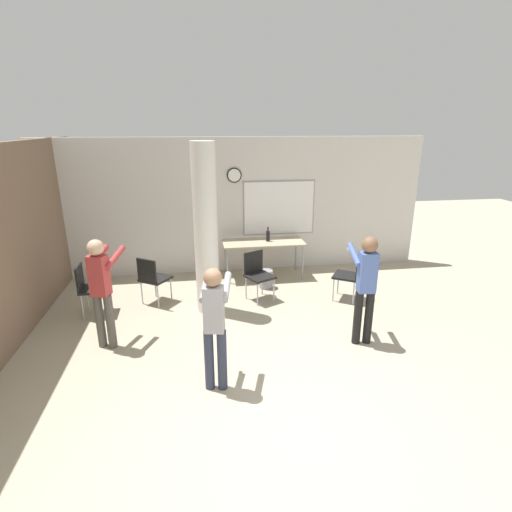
{
  "coord_description": "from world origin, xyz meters",
  "views": [
    {
      "loc": [
        -0.84,
        -3.18,
        3.04
      ],
      "look_at": [
        0.01,
        2.39,
        1.17
      ],
      "focal_mm": 28.0,
      "sensor_mm": 36.0,
      "label": 1
    }
  ],
  "objects_px": {
    "chair_mid_room": "(351,273)",
    "chair_near_pillar": "(153,277)",
    "folding_table": "(263,244)",
    "bottle_on_table": "(268,236)",
    "chair_table_front": "(258,272)",
    "person_watching_back": "(101,285)",
    "chair_by_left_wall": "(89,286)",
    "person_playing_side": "(366,282)",
    "person_playing_front": "(214,320)"
  },
  "relations": [
    {
      "from": "folding_table",
      "to": "chair_by_left_wall",
      "type": "xyz_separation_m",
      "value": [
        -3.13,
        -1.29,
        -0.19
      ]
    },
    {
      "from": "person_playing_front",
      "to": "bottle_on_table",
      "type": "bearing_deg",
      "value": 70.51
    },
    {
      "from": "bottle_on_table",
      "to": "person_watching_back",
      "type": "height_order",
      "value": "person_watching_back"
    },
    {
      "from": "folding_table",
      "to": "chair_near_pillar",
      "type": "bearing_deg",
      "value": -153.99
    },
    {
      "from": "person_playing_side",
      "to": "chair_table_front",
      "type": "bearing_deg",
      "value": 126.02
    },
    {
      "from": "chair_by_left_wall",
      "to": "person_playing_side",
      "type": "height_order",
      "value": "person_playing_side"
    },
    {
      "from": "folding_table",
      "to": "chair_by_left_wall",
      "type": "distance_m",
      "value": 3.39
    },
    {
      "from": "chair_mid_room",
      "to": "chair_table_front",
      "type": "distance_m",
      "value": 1.66
    },
    {
      "from": "person_playing_front",
      "to": "chair_by_left_wall",
      "type": "bearing_deg",
      "value": 130.53
    },
    {
      "from": "chair_table_front",
      "to": "person_playing_side",
      "type": "relative_size",
      "value": 0.54
    },
    {
      "from": "folding_table",
      "to": "chair_by_left_wall",
      "type": "bearing_deg",
      "value": -157.52
    },
    {
      "from": "chair_mid_room",
      "to": "chair_near_pillar",
      "type": "height_order",
      "value": "same"
    },
    {
      "from": "chair_mid_room",
      "to": "person_watching_back",
      "type": "bearing_deg",
      "value": -166.01
    },
    {
      "from": "chair_near_pillar",
      "to": "chair_table_front",
      "type": "xyz_separation_m",
      "value": [
        1.84,
        -0.05,
        0.0
      ]
    },
    {
      "from": "folding_table",
      "to": "chair_mid_room",
      "type": "distance_m",
      "value": 1.95
    },
    {
      "from": "chair_mid_room",
      "to": "chair_near_pillar",
      "type": "distance_m",
      "value": 3.5
    },
    {
      "from": "bottle_on_table",
      "to": "chair_table_front",
      "type": "bearing_deg",
      "value": -109.09
    },
    {
      "from": "chair_by_left_wall",
      "to": "chair_table_front",
      "type": "bearing_deg",
      "value": 4.02
    },
    {
      "from": "chair_table_front",
      "to": "person_playing_side",
      "type": "xyz_separation_m",
      "value": [
        1.26,
        -1.73,
        0.43
      ]
    },
    {
      "from": "chair_mid_room",
      "to": "person_playing_front",
      "type": "relative_size",
      "value": 0.56
    },
    {
      "from": "chair_near_pillar",
      "to": "chair_table_front",
      "type": "relative_size",
      "value": 1.0
    },
    {
      "from": "chair_mid_room",
      "to": "person_watching_back",
      "type": "relative_size",
      "value": 0.54
    },
    {
      "from": "person_playing_front",
      "to": "person_playing_side",
      "type": "height_order",
      "value": "person_playing_side"
    },
    {
      "from": "chair_mid_room",
      "to": "person_watching_back",
      "type": "xyz_separation_m",
      "value": [
        -4.01,
        -1.0,
        0.43
      ]
    },
    {
      "from": "chair_mid_room",
      "to": "chair_near_pillar",
      "type": "xyz_separation_m",
      "value": [
        -3.48,
        0.35,
        0.0
      ]
    },
    {
      "from": "folding_table",
      "to": "chair_mid_room",
      "type": "xyz_separation_m",
      "value": [
        1.35,
        -1.39,
        -0.19
      ]
    },
    {
      "from": "folding_table",
      "to": "person_playing_front",
      "type": "height_order",
      "value": "person_playing_front"
    },
    {
      "from": "folding_table",
      "to": "chair_mid_room",
      "type": "relative_size",
      "value": 1.9
    },
    {
      "from": "chair_mid_room",
      "to": "chair_by_left_wall",
      "type": "height_order",
      "value": "same"
    },
    {
      "from": "chair_table_front",
      "to": "folding_table",
      "type": "bearing_deg",
      "value": 75.25
    },
    {
      "from": "chair_by_left_wall",
      "to": "chair_near_pillar",
      "type": "height_order",
      "value": "same"
    },
    {
      "from": "chair_by_left_wall",
      "to": "person_playing_side",
      "type": "bearing_deg",
      "value": -20.53
    },
    {
      "from": "folding_table",
      "to": "chair_near_pillar",
      "type": "distance_m",
      "value": 2.38
    },
    {
      "from": "bottle_on_table",
      "to": "chair_table_front",
      "type": "relative_size",
      "value": 0.34
    },
    {
      "from": "folding_table",
      "to": "bottle_on_table",
      "type": "xyz_separation_m",
      "value": [
        0.1,
        0.02,
        0.17
      ]
    },
    {
      "from": "bottle_on_table",
      "to": "chair_near_pillar",
      "type": "height_order",
      "value": "bottle_on_table"
    },
    {
      "from": "folding_table",
      "to": "person_playing_front",
      "type": "xyz_separation_m",
      "value": [
        -1.17,
        -3.57,
        0.2
      ]
    },
    {
      "from": "chair_table_front",
      "to": "person_watching_back",
      "type": "relative_size",
      "value": 0.54
    },
    {
      "from": "bottle_on_table",
      "to": "chair_table_front",
      "type": "distance_m",
      "value": 1.23
    },
    {
      "from": "bottle_on_table",
      "to": "person_playing_side",
      "type": "relative_size",
      "value": 0.19
    },
    {
      "from": "chair_near_pillar",
      "to": "folding_table",
      "type": "bearing_deg",
      "value": 26.01
    },
    {
      "from": "chair_table_front",
      "to": "person_playing_front",
      "type": "distance_m",
      "value": 2.66
    },
    {
      "from": "chair_near_pillar",
      "to": "person_watching_back",
      "type": "relative_size",
      "value": 0.54
    },
    {
      "from": "chair_mid_room",
      "to": "person_watching_back",
      "type": "distance_m",
      "value": 4.15
    },
    {
      "from": "bottle_on_table",
      "to": "person_playing_side",
      "type": "bearing_deg",
      "value": -72.93
    },
    {
      "from": "folding_table",
      "to": "person_watching_back",
      "type": "xyz_separation_m",
      "value": [
        -2.66,
        -2.39,
        0.24
      ]
    },
    {
      "from": "bottle_on_table",
      "to": "person_playing_front",
      "type": "xyz_separation_m",
      "value": [
        -1.27,
        -3.59,
        0.04
      ]
    },
    {
      "from": "chair_mid_room",
      "to": "person_playing_side",
      "type": "relative_size",
      "value": 0.54
    },
    {
      "from": "chair_by_left_wall",
      "to": "person_playing_front",
      "type": "distance_m",
      "value": 3.03
    },
    {
      "from": "bottle_on_table",
      "to": "chair_by_left_wall",
      "type": "height_order",
      "value": "bottle_on_table"
    }
  ]
}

